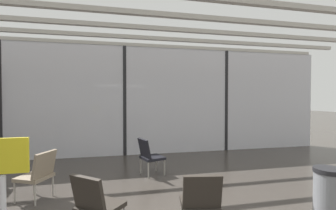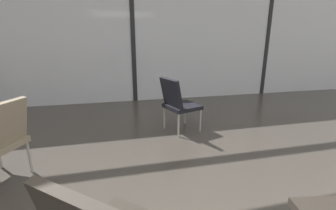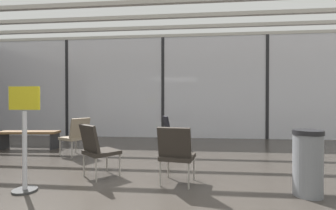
# 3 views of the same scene
# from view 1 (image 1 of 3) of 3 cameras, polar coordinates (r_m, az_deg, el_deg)

# --- Properties ---
(glass_curtain_wall) EXTENTS (14.00, 0.08, 3.48)m
(glass_curtain_wall) POSITION_cam_1_polar(r_m,az_deg,el_deg) (7.60, -10.49, 1.01)
(glass_curtain_wall) COLOR silver
(glass_curtain_wall) RESTS_ON ground
(window_mullion_0) EXTENTS (0.10, 0.12, 3.48)m
(window_mullion_0) POSITION_cam_1_polar(r_m,az_deg,el_deg) (8.25, -35.57, 0.80)
(window_mullion_0) COLOR black
(window_mullion_0) RESTS_ON ground
(window_mullion_1) EXTENTS (0.10, 0.12, 3.48)m
(window_mullion_1) POSITION_cam_1_polar(r_m,az_deg,el_deg) (7.60, -10.49, 1.01)
(window_mullion_1) COLOR black
(window_mullion_1) RESTS_ON ground
(window_mullion_2) EXTENTS (0.10, 0.12, 3.48)m
(window_mullion_2) POSITION_cam_1_polar(r_m,az_deg,el_deg) (8.48, 13.88, 1.03)
(window_mullion_2) COLOR black
(window_mullion_2) RESTS_ON ground
(ceiling_slats) EXTENTS (13.72, 6.72, 0.10)m
(ceiling_slats) POSITION_cam_1_polar(r_m,az_deg,el_deg) (4.64, -9.00, 23.41)
(ceiling_slats) COLOR #B7B2A8
(ceiling_slats) RESTS_ON glass_curtain_wall
(parked_airplane) EXTENTS (10.86, 4.34, 4.34)m
(parked_airplane) POSITION_cam_1_polar(r_m,az_deg,el_deg) (13.07, -5.81, 3.07)
(parked_airplane) COLOR silver
(parked_airplane) RESTS_ON ground
(lounge_chair_0) EXTENTS (0.57, 0.60, 0.87)m
(lounge_chair_0) POSITION_cam_1_polar(r_m,az_deg,el_deg) (3.27, 7.90, -21.90)
(lounge_chair_0) COLOR #28231E
(lounge_chair_0) RESTS_ON ground
(lounge_chair_1) EXTENTS (0.68, 0.66, 0.87)m
(lounge_chair_1) POSITION_cam_1_polar(r_m,az_deg,el_deg) (4.89, -28.96, -14.12)
(lounge_chair_1) COLOR #7F705B
(lounge_chair_1) RESTS_ON ground
(lounge_chair_2) EXTENTS (0.65, 0.62, 0.87)m
(lounge_chair_2) POSITION_cam_1_polar(r_m,az_deg,el_deg) (5.65, -4.61, -11.84)
(lounge_chair_2) COLOR black
(lounge_chair_2) RESTS_ON ground
(lounge_chair_3) EXTENTS (0.71, 0.71, 0.87)m
(lounge_chair_3) POSITION_cam_1_polar(r_m,az_deg,el_deg) (3.31, -17.19, -21.65)
(lounge_chair_3) COLOR #28231E
(lounge_chair_3) RESTS_ON ground
(trash_bin) EXTENTS (0.38, 0.38, 0.86)m
(trash_bin) POSITION_cam_1_polar(r_m,az_deg,el_deg) (4.04, 34.41, -18.44)
(trash_bin) COLOR slate
(trash_bin) RESTS_ON ground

